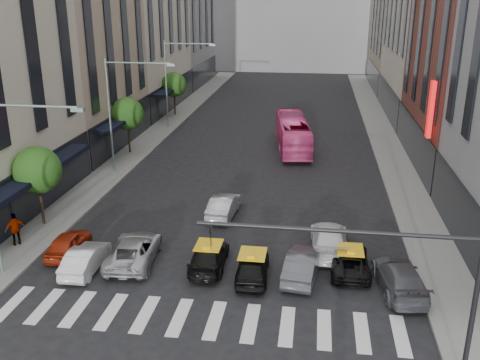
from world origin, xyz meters
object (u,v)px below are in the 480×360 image
at_px(streetlamp_far, 175,73).
at_px(car_red, 69,243).
at_px(streetlamp_near, 3,166).
at_px(streetlamp_mid, 121,102).
at_px(bus, 293,133).
at_px(pedestrian_far, 16,229).
at_px(taxi_left, 209,256).
at_px(taxi_center, 252,266).
at_px(car_white_front, 86,259).

relative_size(streetlamp_far, car_red, 2.40).
xyz_separation_m(streetlamp_near, streetlamp_mid, (0.00, 16.00, 0.00)).
bearing_deg(bus, car_red, 56.26).
bearing_deg(streetlamp_far, streetlamp_near, -90.00).
relative_size(car_red, bus, 0.35).
bearing_deg(pedestrian_far, taxi_left, 133.95).
relative_size(taxi_left, taxi_center, 1.10).
xyz_separation_m(streetlamp_mid, pedestrian_far, (-1.84, -12.95, -4.80)).
distance_m(streetlamp_mid, taxi_left, 17.50).
height_order(car_white_front, pedestrian_far, pedestrian_far).
bearing_deg(streetlamp_mid, pedestrian_far, -98.10).
distance_m(streetlamp_far, pedestrian_far, 29.40).
distance_m(streetlamp_near, car_white_front, 6.21).
bearing_deg(streetlamp_mid, taxi_left, -55.55).
xyz_separation_m(car_white_front, taxi_center, (8.69, 0.37, 0.02)).
xyz_separation_m(bus, pedestrian_far, (-14.52, -22.51, -0.40)).
bearing_deg(car_red, pedestrian_far, -8.20).
relative_size(car_red, car_white_front, 0.94).
xyz_separation_m(streetlamp_far, pedestrian_far, (-1.84, -28.95, -4.80)).
relative_size(streetlamp_near, bus, 0.83).
bearing_deg(taxi_left, taxi_center, 158.58).
distance_m(taxi_left, pedestrian_far, 11.33).
bearing_deg(bus, car_white_front, 61.17).
xyz_separation_m(streetlamp_mid, car_red, (1.45, -13.34, -5.26)).
bearing_deg(pedestrian_far, streetlamp_far, -135.56).
height_order(streetlamp_far, bus, streetlamp_far).
xyz_separation_m(car_white_front, pedestrian_far, (-5.00, 2.03, 0.44)).
height_order(taxi_left, taxi_center, taxi_center).
bearing_deg(pedestrian_far, car_white_front, 115.98).
distance_m(car_white_front, taxi_center, 8.70).
relative_size(car_white_front, taxi_center, 1.00).
distance_m(streetlamp_mid, taxi_center, 19.52).
height_order(streetlamp_near, car_red, streetlamp_near).
distance_m(streetlamp_near, streetlamp_mid, 16.00).
height_order(taxi_left, bus, bus).
bearing_deg(car_red, streetlamp_far, -88.64).
bearing_deg(car_white_front, bus, -112.33).
bearing_deg(bus, streetlamp_near, 55.99).
bearing_deg(taxi_center, car_white_front, -0.26).
distance_m(streetlamp_far, taxi_center, 33.23).
distance_m(streetlamp_near, taxi_left, 11.04).
distance_m(car_white_front, bus, 26.33).
bearing_deg(streetlamp_near, streetlamp_mid, 90.00).
relative_size(taxi_left, bus, 0.40).
distance_m(streetlamp_near, pedestrian_far, 5.98).
bearing_deg(streetlamp_mid, streetlamp_near, -90.00).
bearing_deg(streetlamp_mid, taxi_center, -50.94).
height_order(streetlamp_near, taxi_center, streetlamp_near).
bearing_deg(taxi_center, streetlamp_near, 3.99).
height_order(streetlamp_near, bus, streetlamp_near).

